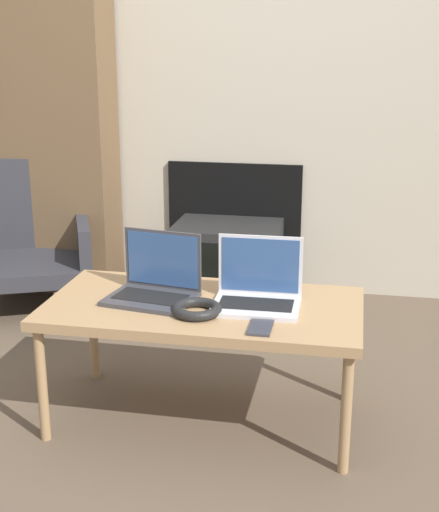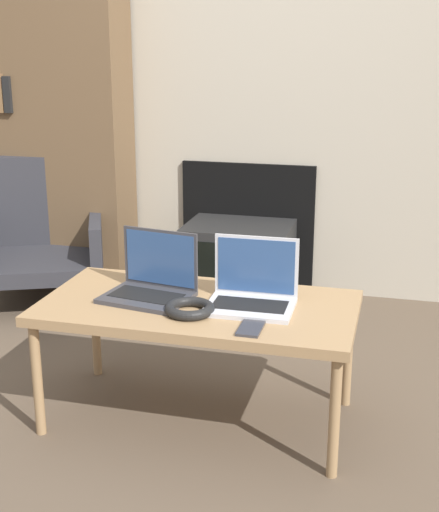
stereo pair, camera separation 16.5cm
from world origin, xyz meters
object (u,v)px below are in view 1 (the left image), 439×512
Objects in this scene: tv at (227,262)px; laptop_left at (155,284)px; laptop_right at (258,290)px; phone at (261,327)px; headphones at (197,309)px; armchair at (27,236)px.

laptop_left is at bearing -91.52° from tv.
phone is (0.04, -0.22, -0.05)m from laptop_right.
laptop_right reaches higher than phone.
headphones reaches higher than phone.
headphones is 0.31× the size of tv.
laptop_left is 0.40× the size of armchair.
headphones is (0.19, -0.13, -0.03)m from laptop_left.
phone is (0.42, -0.22, -0.05)m from laptop_left.
laptop_right is (0.37, 0.00, 0.00)m from laptop_left.
headphones is 0.25m from phone.
laptop_right is at bearing -60.68° from armchair.
armchair is at bearing 141.93° from laptop_right.
phone is 1.92m from armchair.
armchair is (-1.43, 1.27, -0.11)m from phone.
headphones is at bearing 160.13° from phone.
tv is at bearing -13.09° from armchair.
laptop_left is 0.37m from laptop_right.
headphones is 0.21× the size of armchair.
phone is at bearing -75.29° from tv.
headphones reaches higher than tv.
laptop_right is 1.75m from armchair.
tv is at bearing 104.33° from laptop_right.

